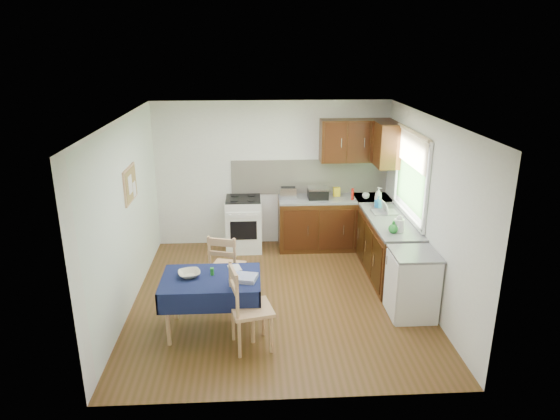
{
  "coord_description": "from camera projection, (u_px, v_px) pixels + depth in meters",
  "views": [
    {
      "loc": [
        -0.33,
        -6.23,
        3.4
      ],
      "look_at": [
        0.04,
        0.34,
        1.19
      ],
      "focal_mm": 32.0,
      "sensor_mm": 36.0,
      "label": 1
    }
  ],
  "objects": [
    {
      "name": "chair_near",
      "position": [
        247.0,
        305.0,
        5.7
      ],
      "size": [
        0.55,
        0.55,
        1.04
      ],
      "rotation": [
        0.0,
        0.0,
        1.8
      ],
      "color": "tan",
      "rests_on": "ground"
    },
    {
      "name": "toaster",
      "position": [
        288.0,
        193.0,
        8.39
      ],
      "size": [
        0.28,
        0.17,
        0.21
      ],
      "rotation": [
        0.0,
        0.0,
        0.44
      ],
      "color": "#B8B8BD",
      "rests_on": "worktop_back"
    },
    {
      "name": "soap_bottle_b",
      "position": [
        378.0,
        202.0,
        7.93
      ],
      "size": [
        0.12,
        0.12,
        0.18
      ],
      "primitive_type": "imported",
      "rotation": [
        0.0,
        0.0,
        2.21
      ],
      "color": "#217BC0",
      "rests_on": "worktop_right"
    },
    {
      "name": "wall_right",
      "position": [
        427.0,
        211.0,
        6.7
      ],
      "size": [
        0.02,
        4.2,
        2.5
      ],
      "primitive_type": "cube",
      "color": "white",
      "rests_on": "ground"
    },
    {
      "name": "worktop_back",
      "position": [
        334.0,
        199.0,
        8.47
      ],
      "size": [
        1.9,
        0.6,
        0.04
      ],
      "primitive_type": "cube",
      "color": "slate",
      "rests_on": "base_cabinets"
    },
    {
      "name": "soap_bottle_a",
      "position": [
        378.0,
        197.0,
        7.98
      ],
      "size": [
        0.17,
        0.17,
        0.31
      ],
      "primitive_type": "imported",
      "rotation": [
        0.0,
        0.0,
        0.85
      ],
      "color": "white",
      "rests_on": "worktop_right"
    },
    {
      "name": "upper_cabinets",
      "position": [
        365.0,
        142.0,
        8.19
      ],
      "size": [
        1.2,
        0.85,
        0.7
      ],
      "color": "#331B09",
      "rests_on": "wall_back"
    },
    {
      "name": "book",
      "position": [
        229.0,
        269.0,
        6.2
      ],
      "size": [
        0.2,
        0.23,
        0.02
      ],
      "primitive_type": "imported",
      "rotation": [
        0.0,
        0.0,
        0.27
      ],
      "color": "white",
      "rests_on": "dining_table"
    },
    {
      "name": "wall_back",
      "position": [
        272.0,
        174.0,
        8.58
      ],
      "size": [
        4.0,
        0.02,
        2.5
      ],
      "primitive_type": "cube",
      "color": "white",
      "rests_on": "ground"
    },
    {
      "name": "corkboard",
      "position": [
        130.0,
        184.0,
        6.66
      ],
      "size": [
        0.04,
        0.62,
        0.47
      ],
      "color": "tan",
      "rests_on": "wall_left"
    },
    {
      "name": "window",
      "position": [
        411.0,
        169.0,
        7.23
      ],
      "size": [
        0.04,
        1.48,
        1.26
      ],
      "color": "#2F5B25",
      "rests_on": "wall_right"
    },
    {
      "name": "worktop_right",
      "position": [
        390.0,
        221.0,
        7.42
      ],
      "size": [
        0.6,
        1.7,
        0.04
      ],
      "primitive_type": "cube",
      "color": "slate",
      "rests_on": "base_cabinets"
    },
    {
      "name": "spice_jar",
      "position": [
        212.0,
        271.0,
        6.04
      ],
      "size": [
        0.05,
        0.05,
        0.09
      ],
      "primitive_type": "cylinder",
      "color": "#248429",
      "rests_on": "dining_table"
    },
    {
      "name": "tea_towel",
      "position": [
        244.0,
        278.0,
        5.92
      ],
      "size": [
        0.35,
        0.31,
        0.05
      ],
      "primitive_type": "cube",
      "rotation": [
        0.0,
        0.0,
        -0.26
      ],
      "color": "navy",
      "rests_on": "dining_table"
    },
    {
      "name": "kettle",
      "position": [
        399.0,
        224.0,
        6.91
      ],
      "size": [
        0.14,
        0.14,
        0.24
      ],
      "color": "white",
      "rests_on": "worktop_right"
    },
    {
      "name": "sauce_bottle",
      "position": [
        352.0,
        194.0,
        8.32
      ],
      "size": [
        0.04,
        0.04,
        0.2
      ],
      "primitive_type": "cylinder",
      "color": "red",
      "rests_on": "worktop_back"
    },
    {
      "name": "dish_rack",
      "position": [
        385.0,
        212.0,
        7.7
      ],
      "size": [
        0.37,
        0.28,
        0.18
      ],
      "rotation": [
        0.0,
        0.0,
        -0.0
      ],
      "color": "gray",
      "rests_on": "worktop_right"
    },
    {
      "name": "base_cabinets",
      "position": [
        358.0,
        235.0,
        8.12
      ],
      "size": [
        1.9,
        2.3,
        0.86
      ],
      "color": "#331B09",
      "rests_on": "ground"
    },
    {
      "name": "plate_bowl",
      "position": [
        189.0,
        274.0,
        6.01
      ],
      "size": [
        0.32,
        0.32,
        0.06
      ],
      "primitive_type": "imported",
      "rotation": [
        0.0,
        0.0,
        0.24
      ],
      "color": "beige",
      "rests_on": "dining_table"
    },
    {
      "name": "worktop_corner",
      "position": [
        372.0,
        198.0,
        8.51
      ],
      "size": [
        0.6,
        0.6,
        0.04
      ],
      "primitive_type": "cube",
      "color": "slate",
      "rests_on": "base_cabinets"
    },
    {
      "name": "dining_table",
      "position": [
        211.0,
        285.0,
        6.02
      ],
      "size": [
        1.19,
        0.81,
        0.72
      ],
      "rotation": [
        0.0,
        0.0,
        0.35
      ],
      "color": "#100F3D",
      "rests_on": "ground"
    },
    {
      "name": "cup",
      "position": [
        366.0,
        196.0,
        8.39
      ],
      "size": [
        0.12,
        0.12,
        0.09
      ],
      "primitive_type": "imported",
      "rotation": [
        0.0,
        0.0,
        -0.03
      ],
      "color": "white",
      "rests_on": "worktop_back"
    },
    {
      "name": "ceiling",
      "position": [
        278.0,
        119.0,
        6.2
      ],
      "size": [
        4.0,
        4.2,
        0.02
      ],
      "primitive_type": "cube",
      "color": "white",
      "rests_on": "wall_back"
    },
    {
      "name": "chair_far",
      "position": [
        226.0,
        265.0,
        6.8
      ],
      "size": [
        0.54,
        0.54,
        0.98
      ],
      "rotation": [
        0.0,
        0.0,
        2.86
      ],
      "color": "tan",
      "rests_on": "ground"
    },
    {
      "name": "sandwich_press",
      "position": [
        318.0,
        193.0,
        8.4
      ],
      "size": [
        0.33,
        0.29,
        0.19
      ],
      "rotation": [
        0.0,
        0.0,
        -0.21
      ],
      "color": "black",
      "rests_on": "worktop_back"
    },
    {
      "name": "splashback",
      "position": [
        310.0,
        177.0,
        8.62
      ],
      "size": [
        2.7,
        0.02,
        0.6
      ],
      "primitive_type": "cube",
      "color": "beige",
      "rests_on": "wall_back"
    },
    {
      "name": "floor",
      "position": [
        279.0,
        298.0,
        6.99
      ],
      "size": [
        4.2,
        4.2,
        0.0
      ],
      "primitive_type": "plane",
      "color": "#4F3515",
      "rests_on": "ground"
    },
    {
      "name": "fridge",
      "position": [
        412.0,
        284.0,
        6.42
      ],
      "size": [
        0.58,
        0.6,
        0.89
      ],
      "color": "white",
      "rests_on": "ground"
    },
    {
      "name": "soap_bottle_c",
      "position": [
        393.0,
        227.0,
        6.87
      ],
      "size": [
        0.16,
        0.16,
        0.17
      ],
      "primitive_type": "imported",
      "rotation": [
        0.0,
        0.0,
        3.31
      ],
      "color": "green",
      "rests_on": "worktop_right"
    },
    {
      "name": "yellow_packet",
      "position": [
        337.0,
        192.0,
        8.52
      ],
      "size": [
        0.14,
        0.12,
        0.15
      ],
      "primitive_type": "cube",
      "rotation": [
        0.0,
        0.0,
        -0.4
      ],
      "color": "yellow",
      "rests_on": "worktop_back"
    },
    {
      "name": "wall_front",
      "position": [
        291.0,
        287.0,
        4.61
      ],
      "size": [
        4.0,
        0.02,
        2.5
      ],
      "primitive_type": "cube",
      "color": "white",
      "rests_on": "ground"
    },
    {
      "name": "wall_left",
      "position": [
        125.0,
        216.0,
        6.49
      ],
      "size": [
        0.02,
        4.2,
        2.5
      ],
      "primitive_type": "cube",
      "color": "white",
      "rests_on": "ground"
    },
    {
      "name": "stove",
      "position": [
        244.0,
        224.0,
        8.52
      ],
      "size": [
        0.6,
        0.61,
        0.92
      ],
      "color": "white",
      "rests_on": "ground"
    }
  ]
}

